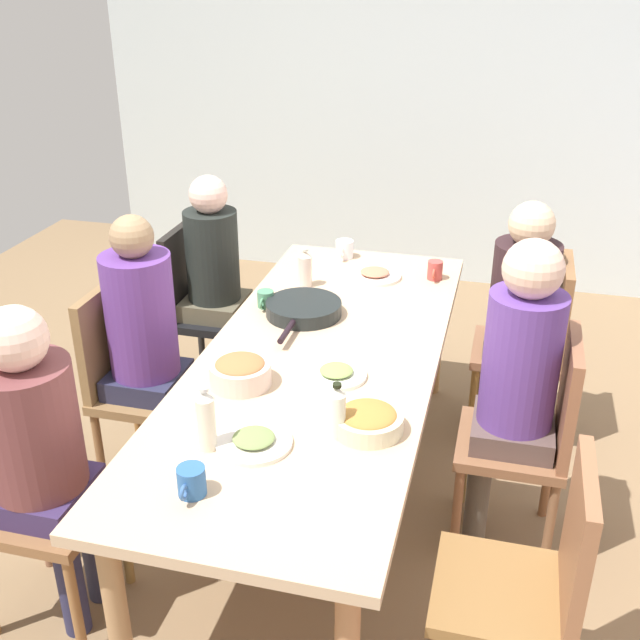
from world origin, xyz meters
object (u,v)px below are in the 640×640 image
(person_2, at_px, (520,301))
(chair_3, at_px, (23,488))
(plate_1, at_px, (336,373))
(cup_0, at_px, (435,270))
(plate_0, at_px, (254,441))
(bowl_1, at_px, (240,372))
(cup_3, at_px, (344,249))
(cup_2, at_px, (265,299))
(chair_2, at_px, (535,340))
(chair_5, at_px, (201,303))
(person_0, at_px, (517,373))
(plate_2, at_px, (375,274))
(bottle_2, at_px, (305,269))
(bowl_0, at_px, (368,420))
(bottle_0, at_px, (337,412))
(dining_table, at_px, (320,371))
(chair_0, at_px, (534,432))
(chair_4, at_px, (533,580))
(person_3, at_px, (37,441))
(person_1, at_px, (145,334))
(person_5, at_px, (216,271))
(cup_1, at_px, (191,481))
(chair_1, at_px, (130,376))
(bottle_1, at_px, (206,420))
(serving_pan, at_px, (303,309))

(person_2, distance_m, chair_3, 2.21)
(plate_1, xyz_separation_m, cup_0, (-1.02, 0.24, 0.03))
(plate_0, height_order, bowl_1, bowl_1)
(cup_3, bearing_deg, cup_2, -16.73)
(chair_2, bearing_deg, plate_1, -38.36)
(chair_2, distance_m, chair_5, 1.66)
(person_0, bearing_deg, plate_2, -140.41)
(cup_0, distance_m, bottle_2, 0.62)
(bowl_0, xyz_separation_m, cup_0, (-1.33, 0.06, 0.01))
(chair_3, distance_m, plate_2, 1.84)
(bottle_0, bearing_deg, person_0, 133.21)
(dining_table, distance_m, chair_2, 1.14)
(chair_0, distance_m, bowl_0, 0.76)
(chair_0, bearing_deg, person_0, -90.00)
(bottle_0, bearing_deg, chair_4, 68.15)
(chair_0, height_order, person_3, person_3)
(person_1, relative_size, person_5, 1.04)
(person_2, height_order, bowl_0, person_2)
(plate_2, height_order, cup_0, cup_0)
(cup_1, bearing_deg, chair_1, -142.98)
(bottle_0, height_order, bottle_2, bottle_0)
(chair_1, relative_size, bottle_0, 4.63)
(plate_1, bearing_deg, bottle_1, -28.24)
(bowl_1, bearing_deg, chair_2, 135.20)
(cup_2, distance_m, cup_3, 0.70)
(chair_1, relative_size, person_3, 0.76)
(bottle_2, bearing_deg, plate_0, 8.16)
(chair_2, bearing_deg, person_2, -90.00)
(dining_table, height_order, cup_3, cup_3)
(chair_0, xyz_separation_m, bowl_0, (0.46, -0.55, 0.25))
(chair_1, height_order, bottle_2, bottle_2)
(chair_5, bearing_deg, chair_0, 64.99)
(chair_4, bearing_deg, person_3, -90.00)
(dining_table, height_order, chair_3, chair_3)
(chair_1, height_order, bowl_0, chair_1)
(person_5, bearing_deg, serving_pan, 52.42)
(chair_4, bearing_deg, person_2, -176.62)
(person_1, xyz_separation_m, bowl_1, (0.28, 0.52, 0.05))
(person_3, height_order, cup_0, person_3)
(plate_2, relative_size, bottle_0, 1.30)
(person_3, bearing_deg, chair_2, 134.63)
(plate_1, bearing_deg, chair_2, 141.64)
(cup_2, bearing_deg, plate_1, 40.56)
(chair_4, bearing_deg, person_1, -116.28)
(dining_table, xyz_separation_m, bowl_0, (0.46, 0.28, 0.11))
(person_0, bearing_deg, person_1, -90.00)
(person_3, relative_size, bottle_0, 6.11)
(serving_pan, xyz_separation_m, cup_3, (-0.71, 0.02, 0.02))
(person_3, xyz_separation_m, cup_3, (-1.81, 0.60, 0.05))
(person_1, relative_size, bowl_1, 5.53)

